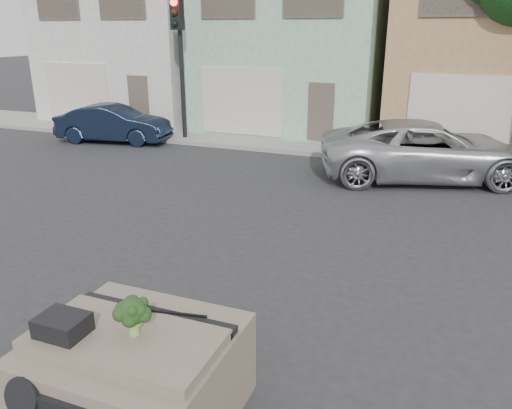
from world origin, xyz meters
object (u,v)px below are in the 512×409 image
Objects in this scene: navy_sedan at (115,142)px; broccoli at (133,316)px; traffic_signal at (180,71)px; silver_pickup at (424,178)px.

navy_sedan is 9.96× the size of broccoli.
navy_sedan is 3.62m from traffic_signal.
navy_sedan is at bearing 127.64° from broccoli.
navy_sedan is 0.71× the size of silver_pickup.
broccoli is (-2.14, -10.81, 1.33)m from silver_pickup.
silver_pickup reaches higher than navy_sedan.
traffic_signal is at bearing 117.59° from broccoli.
traffic_signal reaches higher than broccoli.
silver_pickup is at bearing -11.58° from traffic_signal.
traffic_signal is (2.37, 0.99, 2.55)m from navy_sedan.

